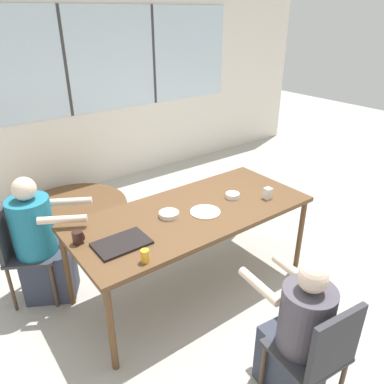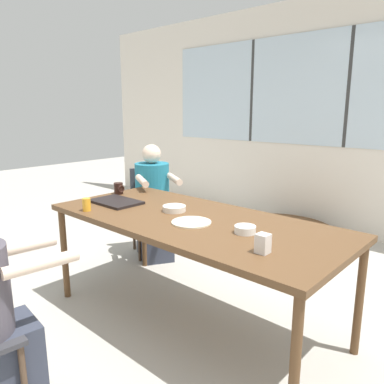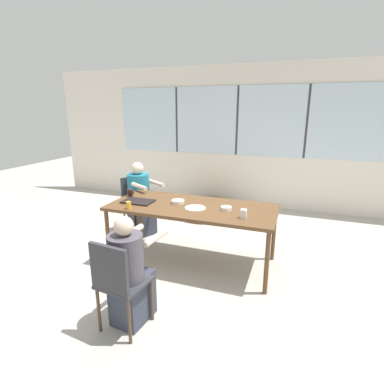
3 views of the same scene
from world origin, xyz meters
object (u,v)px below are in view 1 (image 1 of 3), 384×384
Objects in this scene: juice_glass at (145,256)px; milk_carton_small at (268,193)px; chair_for_man_blue_shirt at (319,352)px; bowl_white_shallow at (169,214)px; bowl_cereal at (232,195)px; chair_for_woman_green_shirt at (20,246)px; person_woman_green_shirt at (41,247)px; coffee_mug at (78,237)px; person_man_blue_shirt at (297,339)px; folded_table_stack at (75,210)px.

milk_carton_small is (1.38, 0.16, 0.00)m from juice_glass.
chair_for_man_blue_shirt reaches higher than bowl_white_shallow.
bowl_cereal is (1.13, 0.36, -0.02)m from juice_glass.
chair_for_woman_green_shirt is 9.48× the size of juice_glass.
chair_for_woman_green_shirt is 2.44m from chair_for_man_blue_shirt.
chair_for_man_blue_shirt reaches higher than milk_carton_small.
juice_glass is at bearing 57.54° from chair_for_woman_green_shirt.
juice_glass is at bearing -138.54° from bowl_white_shallow.
chair_for_man_blue_shirt is at bearing -64.12° from juice_glass.
person_woman_green_shirt is 11.80× the size of coffee_mug.
bowl_white_shallow is at bearing 98.20° from chair_for_man_blue_shirt.
bowl_white_shallow is at bearing 99.25° from person_man_blue_shirt.
bowl_white_shallow is at bearing 163.76° from milk_carton_small.
chair_for_man_blue_shirt reaches higher than juice_glass.
bowl_cereal is (1.71, -0.75, 0.26)m from chair_for_woman_green_shirt.
chair_for_man_blue_shirt is at bearing 56.79° from chair_for_woman_green_shirt.
bowl_cereal is (0.59, 1.26, 0.32)m from person_man_blue_shirt.
bowl_white_shallow is (-0.04, 1.49, 0.26)m from chair_for_man_blue_shirt.
person_man_blue_shirt is at bearing 56.79° from person_woman_green_shirt.
juice_glass is at bearing -97.31° from folded_table_stack.
coffee_mug is at bearing 174.50° from bowl_white_shallow.
juice_glass is (0.58, -1.11, 0.29)m from chair_for_woman_green_shirt.
coffee_mug is at bearing 126.80° from person_man_blue_shirt.
chair_for_man_blue_shirt is at bearing -113.22° from bowl_cereal.
chair_for_woman_green_shirt is at bearing 115.99° from coffee_mug.
person_woman_green_shirt reaches higher than coffee_mug.
bowl_white_shallow is (-0.90, 0.26, -0.03)m from milk_carton_small.
juice_glass is at bearing 122.42° from chair_for_man_blue_shirt.
bowl_cereal is at bearing 140.66° from milk_carton_small.
folded_table_stack is (0.57, 1.81, -0.75)m from coffee_mug.
juice_glass reaches higher than folded_table_stack.
chair_for_man_blue_shirt is at bearing -90.00° from person_man_blue_shirt.
bowl_cereal is 0.10× the size of folded_table_stack.
bowl_white_shallow is 0.13× the size of folded_table_stack.
folded_table_stack is at bearing 173.77° from chair_for_woman_green_shirt.
person_man_blue_shirt is at bearing 59.10° from chair_for_woman_green_shirt.
coffee_mug is (-0.81, 1.39, 0.35)m from person_man_blue_shirt.
milk_carton_small is 0.61× the size of bowl_white_shallow.
juice_glass is at bearing -162.40° from bowl_cereal.
coffee_mug is 0.76m from bowl_white_shallow.
chair_for_woman_green_shirt is 5.30× the size of bowl_white_shallow.
milk_carton_small is at bearing -39.34° from bowl_cereal.
chair_for_woman_green_shirt is 1.29m from bowl_white_shallow.
chair_for_man_blue_shirt is 0.77× the size of person_woman_green_shirt.
person_man_blue_shirt is 0.82× the size of folded_table_stack.
chair_for_woman_green_shirt is 0.17m from person_woman_green_shirt.
juice_glass is 1.39m from milk_carton_small.
bowl_cereal is at bearing -66.66° from folded_table_stack.
milk_carton_small is (1.65, -0.34, 0.00)m from coffee_mug.
person_woman_green_shirt is at bearing 123.22° from person_man_blue_shirt.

